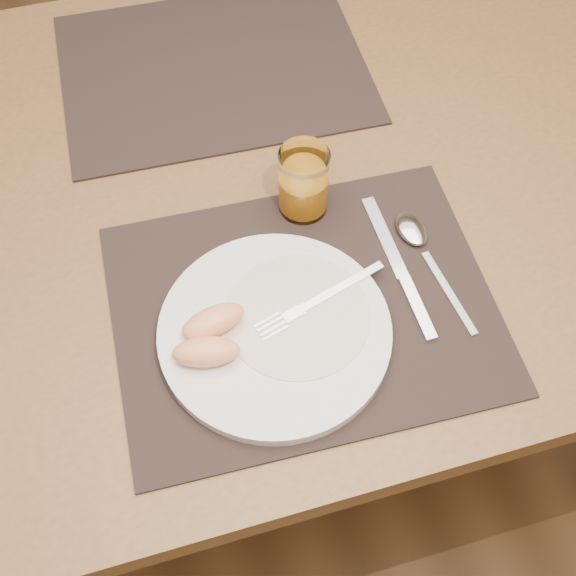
% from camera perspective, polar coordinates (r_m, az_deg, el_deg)
% --- Properties ---
extents(ground, '(5.00, 5.00, 0.00)m').
position_cam_1_polar(ground, '(1.63, -1.79, -8.75)').
color(ground, brown).
rests_on(ground, ground).
extents(table, '(1.40, 0.90, 0.75)m').
position_cam_1_polar(table, '(1.05, -2.76, 5.88)').
color(table, brown).
rests_on(table, ground).
extents(placemat_near, '(0.46, 0.37, 0.00)m').
position_cam_1_polar(placemat_near, '(0.86, 1.25, -1.57)').
color(placemat_near, black).
rests_on(placemat_near, table).
extents(placemat_far, '(0.46, 0.37, 0.00)m').
position_cam_1_polar(placemat_far, '(1.14, -5.92, 16.90)').
color(placemat_far, black).
rests_on(placemat_far, table).
extents(plate, '(0.27, 0.27, 0.02)m').
position_cam_1_polar(plate, '(0.83, -1.06, -3.48)').
color(plate, white).
rests_on(plate, placemat_near).
extents(plate_dressing, '(0.17, 0.17, 0.00)m').
position_cam_1_polar(plate_dressing, '(0.84, 0.74, -2.12)').
color(plate_dressing, white).
rests_on(plate_dressing, plate).
extents(fork, '(0.17, 0.07, 0.00)m').
position_cam_1_polar(fork, '(0.84, 1.80, -1.31)').
color(fork, silver).
rests_on(fork, plate).
extents(knife, '(0.02, 0.22, 0.01)m').
position_cam_1_polar(knife, '(0.89, 9.10, 0.84)').
color(knife, silver).
rests_on(knife, placemat_near).
extents(spoon, '(0.04, 0.19, 0.01)m').
position_cam_1_polar(spoon, '(0.92, 10.14, 3.92)').
color(spoon, silver).
rests_on(spoon, placemat_near).
extents(juice_glass, '(0.06, 0.06, 0.10)m').
position_cam_1_polar(juice_glass, '(0.91, 1.23, 8.18)').
color(juice_glass, white).
rests_on(juice_glass, placemat_near).
extents(grapefruit_wedges, '(0.10, 0.09, 0.03)m').
position_cam_1_polar(grapefruit_wedges, '(0.81, -6.22, -3.82)').
color(grapefruit_wedges, '#FFA568').
rests_on(grapefruit_wedges, plate).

